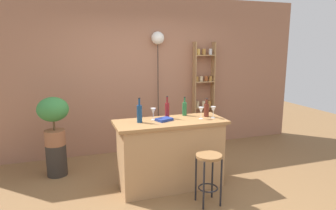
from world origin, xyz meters
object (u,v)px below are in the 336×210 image
object	(u,v)px
bottle_spirits_clear	(167,110)
cookbook	(164,119)
wine_glass_right	(201,110)
spice_shelf	(203,94)
bar_stool	(209,168)
plant_stool	(57,160)
bottle_sauce_amber	(206,110)
bottle_olive_oil	(185,108)
pendant_globe_light	(158,39)
potted_plant	(53,116)
wine_glass_left	(213,110)
bottle_soda_blue	(139,113)
wine_glass_center	(153,111)

from	to	relation	value
bottle_spirits_clear	cookbook	world-z (taller)	bottle_spirits_clear
wine_glass_right	spice_shelf	bearing A→B (deg)	63.48
bar_stool	plant_stool	xyz separation A→B (m)	(-1.79, 1.50, -0.23)
bottle_sauce_amber	bottle_olive_oil	xyz separation A→B (m)	(-0.27, 0.16, 0.00)
plant_stool	pendant_globe_light	xyz separation A→B (m)	(1.81, 0.65, 1.81)
potted_plant	wine_glass_left	xyz separation A→B (m)	(2.13, -0.94, 0.14)
potted_plant	bottle_olive_oil	size ratio (longest dim) A/B	2.64
bar_stool	potted_plant	size ratio (longest dim) A/B	0.88
wine_glass_right	cookbook	distance (m)	0.53
bar_stool	bottle_soda_blue	xyz separation A→B (m)	(-0.70, 0.65, 0.59)
bar_stool	bottle_spirits_clear	bearing A→B (deg)	110.68
wine_glass_left	wine_glass_center	bearing A→B (deg)	168.40
wine_glass_center	potted_plant	bearing A→B (deg)	149.34
wine_glass_right	wine_glass_center	bearing A→B (deg)	166.66
bottle_sauce_amber	wine_glass_right	size ratio (longest dim) A/B	1.60
plant_stool	wine_glass_left	world-z (taller)	wine_glass_left
potted_plant	cookbook	distance (m)	1.67
wine_glass_center	cookbook	xyz separation A→B (m)	(0.13, -0.09, -0.10)
spice_shelf	wine_glass_left	bearing A→B (deg)	-110.73
wine_glass_left	bottle_sauce_amber	bearing A→B (deg)	112.69
spice_shelf	bottle_olive_oil	distance (m)	1.57
potted_plant	wine_glass_center	size ratio (longest dim) A/B	4.42
plant_stool	wine_glass_right	distance (m)	2.31
wine_glass_center	pendant_globe_light	distance (m)	1.81
wine_glass_left	wine_glass_center	xyz separation A→B (m)	(-0.82, 0.17, 0.00)
cookbook	wine_glass_center	bearing A→B (deg)	122.08
bottle_sauce_amber	bottle_olive_oil	world-z (taller)	bottle_olive_oil
bottle_sauce_amber	bottle_soda_blue	world-z (taller)	bottle_soda_blue
wine_glass_center	cookbook	world-z (taller)	wine_glass_center
plant_stool	potted_plant	size ratio (longest dim) A/B	0.66
bottle_soda_blue	bottle_sauce_amber	bearing A→B (deg)	1.29
bottle_olive_oil	spice_shelf	bearing A→B (deg)	54.59
bottle_sauce_amber	wine_glass_center	distance (m)	0.77
wine_glass_right	bar_stool	bearing A→B (deg)	-104.86
pendant_globe_light	bottle_spirits_clear	bearing A→B (deg)	-101.95
spice_shelf	potted_plant	xyz separation A→B (m)	(-2.71, -0.61, -0.09)
bottle_soda_blue	wine_glass_left	distance (m)	1.03
bar_stool	bottle_spirits_clear	xyz separation A→B (m)	(-0.28, 0.75, 0.59)
wine_glass_right	cookbook	bearing A→B (deg)	173.36
bottle_spirits_clear	pendant_globe_light	distance (m)	1.74
spice_shelf	bottle_spirits_clear	distance (m)	1.82
potted_plant	bar_stool	bearing A→B (deg)	-39.84
bottle_sauce_amber	cookbook	xyz separation A→B (m)	(-0.65, -0.04, -0.08)
plant_stool	cookbook	xyz separation A→B (m)	(1.43, -0.87, 0.72)
bar_stool	bottle_sauce_amber	distance (m)	0.92
potted_plant	bottle_spirits_clear	bearing A→B (deg)	-26.36
bar_stool	wine_glass_left	world-z (taller)	wine_glass_left
wine_glass_center	bottle_soda_blue	bearing A→B (deg)	-160.37
bottle_sauce_amber	cookbook	world-z (taller)	bottle_sauce_amber
wine_glass_left	wine_glass_center	distance (m)	0.84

